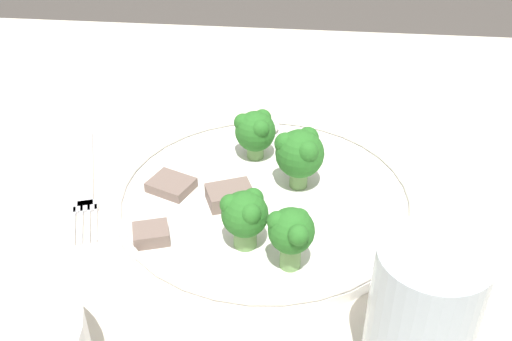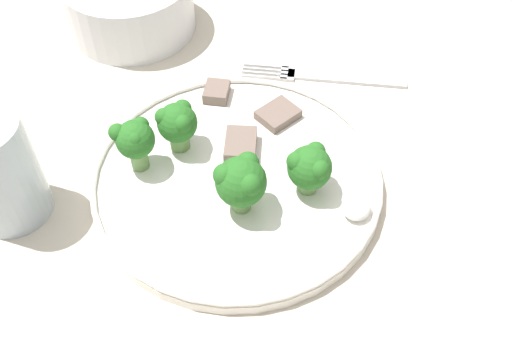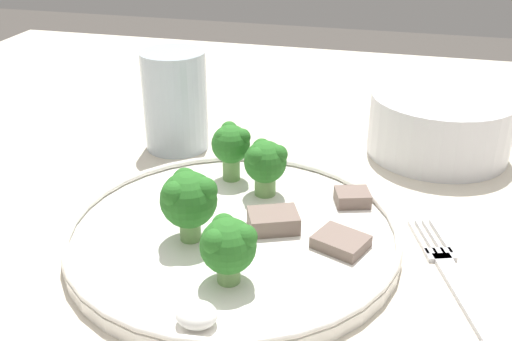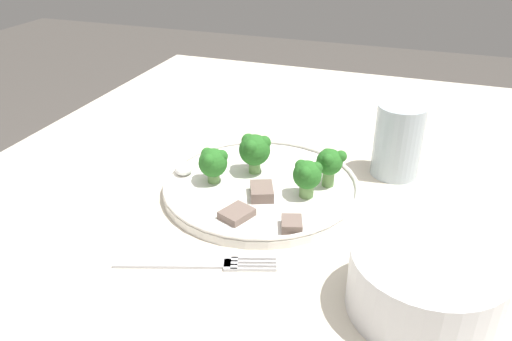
{
  "view_description": "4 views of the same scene",
  "coord_description": "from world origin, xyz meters",
  "px_view_note": "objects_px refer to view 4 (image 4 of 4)",
  "views": [
    {
      "loc": [
        -0.1,
        0.37,
        1.13
      ],
      "look_at": [
        -0.05,
        -0.11,
        0.8
      ],
      "focal_mm": 42.0,
      "sensor_mm": 36.0,
      "label": 1
    },
    {
      "loc": [
        -0.39,
        -0.28,
        1.23
      ],
      "look_at": [
        -0.07,
        -0.12,
        0.82
      ],
      "focal_mm": 42.0,
      "sensor_mm": 36.0,
      "label": 2
    },
    {
      "loc": [
        0.07,
        -0.52,
        1.06
      ],
      "look_at": [
        -0.05,
        -0.07,
        0.82
      ],
      "focal_mm": 42.0,
      "sensor_mm": 36.0,
      "label": 3
    },
    {
      "loc": [
        0.54,
        0.11,
        1.15
      ],
      "look_at": [
        -0.05,
        -0.1,
        0.81
      ],
      "focal_mm": 35.0,
      "sensor_mm": 36.0,
      "label": 4
    }
  ],
  "objects_px": {
    "dinner_plate": "(261,186)",
    "cream_bowl": "(425,284)",
    "fork": "(194,264)",
    "drinking_glass": "(397,144)"
  },
  "relations": [
    {
      "from": "dinner_plate",
      "to": "cream_bowl",
      "type": "bearing_deg",
      "value": 53.92
    },
    {
      "from": "dinner_plate",
      "to": "fork",
      "type": "bearing_deg",
      "value": -5.81
    },
    {
      "from": "fork",
      "to": "drinking_glass",
      "type": "bearing_deg",
      "value": 147.25
    },
    {
      "from": "fork",
      "to": "drinking_glass",
      "type": "relative_size",
      "value": 1.66
    },
    {
      "from": "fork",
      "to": "cream_bowl",
      "type": "distance_m",
      "value": 0.26
    },
    {
      "from": "dinner_plate",
      "to": "cream_bowl",
      "type": "distance_m",
      "value": 0.3
    },
    {
      "from": "cream_bowl",
      "to": "drinking_glass",
      "type": "bearing_deg",
      "value": -168.94
    },
    {
      "from": "fork",
      "to": "cream_bowl",
      "type": "bearing_deg",
      "value": 93.47
    },
    {
      "from": "dinner_plate",
      "to": "fork",
      "type": "relative_size",
      "value": 1.52
    },
    {
      "from": "drinking_glass",
      "to": "dinner_plate",
      "type": "bearing_deg",
      "value": -56.06
    }
  ]
}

